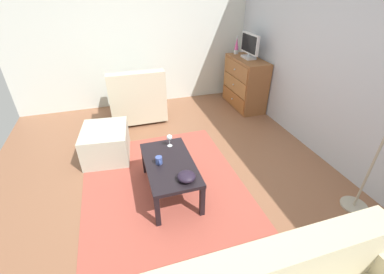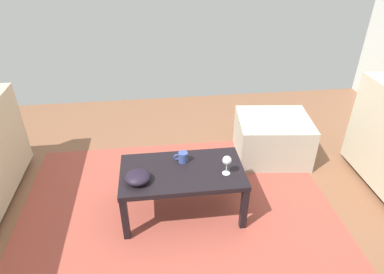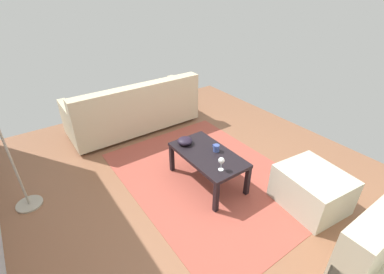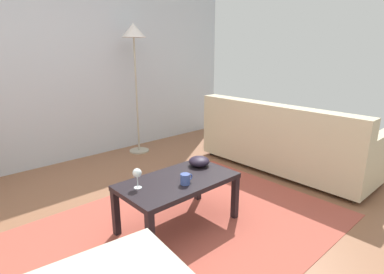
{
  "view_description": "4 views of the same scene",
  "coord_description": "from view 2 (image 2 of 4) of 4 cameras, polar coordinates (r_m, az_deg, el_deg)",
  "views": [
    {
      "loc": [
        2.43,
        -0.58,
        2.16
      ],
      "look_at": [
        0.13,
        0.14,
        0.69
      ],
      "focal_mm": 24.06,
      "sensor_mm": 36.0,
      "label": 1
    },
    {
      "loc": [
        0.34,
        1.94,
        2.01
      ],
      "look_at": [
        0.07,
        -0.23,
        0.66
      ],
      "focal_mm": 31.58,
      "sensor_mm": 36.0,
      "label": 2
    },
    {
      "loc": [
        -1.91,
        1.57,
        2.23
      ],
      "look_at": [
        0.28,
        0.01,
        0.64
      ],
      "focal_mm": 25.41,
      "sensor_mm": 36.0,
      "label": 3
    },
    {
      "loc": [
        -1.32,
        -1.92,
        1.44
      ],
      "look_at": [
        0.31,
        -0.14,
        0.75
      ],
      "focal_mm": 28.85,
      "sensor_mm": 36.0,
      "label": 4
    }
  ],
  "objects": [
    {
      "name": "bowl_decorative",
      "position": [
        2.51,
        -9.16,
        -6.72
      ],
      "size": [
        0.19,
        0.19,
        0.08
      ],
      "primitive_type": "ellipsoid",
      "color": "black",
      "rests_on": "coffee_table"
    },
    {
      "name": "ottoman",
      "position": [
        3.49,
        13.39,
        -0.14
      ],
      "size": [
        0.76,
        0.67,
        0.43
      ],
      "primitive_type": "cube",
      "rotation": [
        0.0,
        0.0,
        -0.11
      ],
      "color": "#B6B9A4",
      "rests_on": "ground_plane"
    },
    {
      "name": "ground_plane",
      "position": [
        2.83,
        2.06,
        -14.26
      ],
      "size": [
        5.75,
        4.72,
        0.05
      ],
      "primitive_type": "cube",
      "color": "brown"
    },
    {
      "name": "mug",
      "position": [
        2.68,
        -1.58,
        -3.42
      ],
      "size": [
        0.11,
        0.08,
        0.08
      ],
      "color": "#3D5197",
      "rests_on": "coffee_table"
    },
    {
      "name": "coffee_table",
      "position": [
        2.65,
        -1.66,
        -6.53
      ],
      "size": [
        0.96,
        0.53,
        0.42
      ],
      "color": "black",
      "rests_on": "ground_plane"
    },
    {
      "name": "area_rug",
      "position": [
        2.94,
        -2.48,
        -11.42
      ],
      "size": [
        2.6,
        1.9,
        0.01
      ],
      "primitive_type": "cube",
      "color": "#A5493C",
      "rests_on": "ground_plane"
    },
    {
      "name": "wine_glass",
      "position": [
        2.53,
        5.92,
        -4.05
      ],
      "size": [
        0.07,
        0.07,
        0.16
      ],
      "color": "silver",
      "rests_on": "coffee_table"
    }
  ]
}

